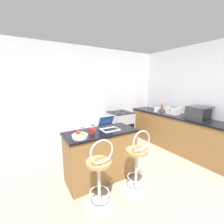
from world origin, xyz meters
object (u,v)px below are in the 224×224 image
object	(u,v)px
mug_white	(158,109)
mug_red	(92,131)
toaster	(173,111)
fruit_bowl	(80,136)
wine_glass_tall	(93,124)
storage_jar	(156,109)
laptop	(108,126)
bar_stool_far	(137,163)
pepper_mill	(162,108)
stove_range	(120,127)
bar_stool_near	(100,176)
wine_glass_short	(82,127)
microwave	(199,113)

from	to	relation	value
mug_white	mug_red	distance (m)	2.70
toaster	mug_white	xyz separation A→B (m)	(0.12, 0.62, -0.05)
fruit_bowl	mug_white	size ratio (longest dim) A/B	2.29
wine_glass_tall	storage_jar	xyz separation A→B (m)	(2.19, 0.58, -0.02)
laptop	wine_glass_tall	world-z (taller)	laptop
bar_stool_far	pepper_mill	bearing A→B (deg)	31.91
bar_stool_far	stove_range	bearing A→B (deg)	63.05
toaster	pepper_mill	xyz separation A→B (m)	(-0.04, 0.34, 0.02)
bar_stool_far	mug_white	xyz separation A→B (m)	(2.04, 1.46, 0.45)
bar_stool_near	pepper_mill	bearing A→B (deg)	24.83
mug_red	wine_glass_tall	bearing A→B (deg)	59.80
mug_white	laptop	bearing A→B (deg)	-159.48
toaster	storage_jar	xyz separation A→B (m)	(-0.15, 0.45, -0.00)
bar_stool_near	bar_stool_far	distance (m)	0.65
bar_stool_near	storage_jar	world-z (taller)	storage_jar
toaster	wine_glass_short	size ratio (longest dim) A/B	2.10
laptop	wine_glass_tall	xyz separation A→B (m)	(-0.27, 0.06, 0.06)
wine_glass_short	storage_jar	distance (m)	2.46
bar_stool_near	mug_red	size ratio (longest dim) A/B	10.51
pepper_mill	mug_red	xyz separation A→B (m)	(-2.39, -0.61, -0.07)
laptop	mug_white	bearing A→B (deg)	20.52
microwave	wine_glass_tall	size ratio (longest dim) A/B	2.94
pepper_mill	mug_red	distance (m)	2.47
microwave	mug_white	xyz separation A→B (m)	(0.12, 1.29, -0.10)
laptop	microwave	world-z (taller)	microwave
pepper_mill	wine_glass_tall	bearing A→B (deg)	-168.40
microwave	toaster	world-z (taller)	microwave
pepper_mill	storage_jar	size ratio (longest dim) A/B	1.34
stove_range	fruit_bowl	size ratio (longest dim) A/B	3.82
mug_white	storage_jar	world-z (taller)	storage_jar
bar_stool_near	mug_red	bearing A→B (deg)	74.99
toaster	pepper_mill	distance (m)	0.34
pepper_mill	bar_stool_near	bearing A→B (deg)	-155.17
laptop	mug_white	size ratio (longest dim) A/B	3.16
wine_glass_tall	mug_red	world-z (taller)	wine_glass_tall
fruit_bowl	mug_red	xyz separation A→B (m)	(0.24, 0.09, 0.01)
stove_range	mug_white	size ratio (longest dim) A/B	8.75
pepper_mill	mug_white	distance (m)	0.33
laptop	mug_red	size ratio (longest dim) A/B	3.29
bar_stool_far	laptop	world-z (taller)	laptop
pepper_mill	storage_jar	world-z (taller)	pepper_mill
toaster	wine_glass_short	world-z (taller)	toaster
bar_stool_near	mug_red	distance (m)	0.73
wine_glass_short	wine_glass_tall	xyz separation A→B (m)	(0.19, 0.01, 0.02)
toaster	stove_range	xyz separation A→B (m)	(-1.02, 0.93, -0.54)
wine_glass_short	toaster	bearing A→B (deg)	3.26
laptop	wine_glass_short	size ratio (longest dim) A/B	2.29
mug_white	pepper_mill	bearing A→B (deg)	-119.10
mug_white	stove_range	bearing A→B (deg)	164.75
bar_stool_far	pepper_mill	xyz separation A→B (m)	(1.89, 1.17, 0.52)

